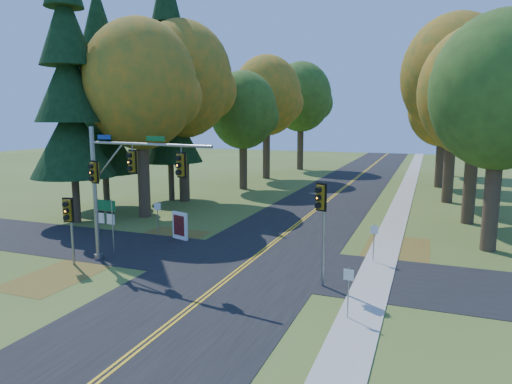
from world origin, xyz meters
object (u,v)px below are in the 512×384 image
(route_sign_cluster, at_px, (105,215))
(traffic_mast, at_px, (120,178))
(info_kiosk, at_px, (180,226))
(east_signal_pole, at_px, (322,209))

(route_sign_cluster, bearing_deg, traffic_mast, -26.44)
(route_sign_cluster, height_order, info_kiosk, route_sign_cluster)
(info_kiosk, bearing_deg, east_signal_pole, -6.73)
(route_sign_cluster, distance_m, info_kiosk, 4.79)
(traffic_mast, relative_size, route_sign_cluster, 2.44)
(traffic_mast, bearing_deg, info_kiosk, 98.08)
(route_sign_cluster, xyz_separation_m, info_kiosk, (2.05, 4.13, -1.31))
(east_signal_pole, xyz_separation_m, info_kiosk, (-9.63, 4.73, -2.62))
(east_signal_pole, bearing_deg, traffic_mast, -153.96)
(east_signal_pole, height_order, info_kiosk, east_signal_pole)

